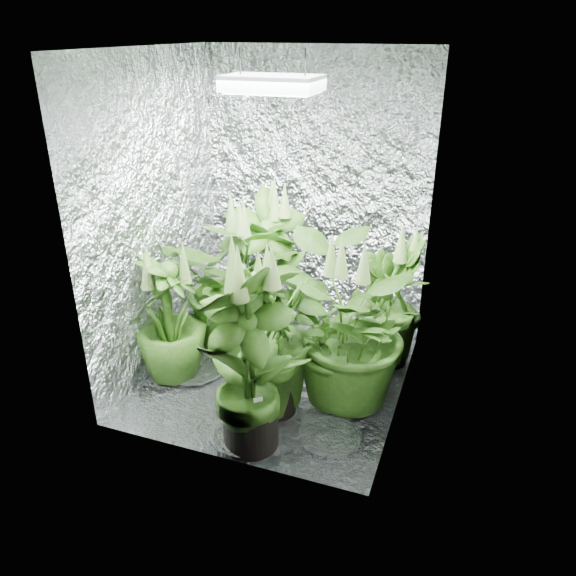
% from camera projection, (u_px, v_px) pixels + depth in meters
% --- Properties ---
extents(ground, '(1.60, 1.60, 0.00)m').
position_uv_depth(ground, '(276.00, 378.00, 3.69)').
color(ground, silver).
rests_on(ground, ground).
extents(walls, '(1.62, 1.62, 2.00)m').
position_uv_depth(walls, '(274.00, 234.00, 3.27)').
color(walls, silver).
rests_on(walls, ground).
extents(ceiling, '(1.60, 1.60, 0.01)m').
position_uv_depth(ceiling, '(272.00, 48.00, 2.84)').
color(ceiling, silver).
rests_on(ceiling, walls).
extents(grow_lamp, '(0.50, 0.30, 0.22)m').
position_uv_depth(grow_lamp, '(272.00, 84.00, 2.91)').
color(grow_lamp, gray).
rests_on(grow_lamp, ceiling).
extents(plant_a, '(0.97, 0.97, 1.12)m').
position_uv_depth(plant_a, '(239.00, 283.00, 3.77)').
color(plant_a, black).
rests_on(plant_a, ground).
extents(plant_b, '(0.78, 0.78, 1.17)m').
position_uv_depth(plant_b, '(268.00, 271.00, 3.93)').
color(plant_b, black).
rests_on(plant_b, ground).
extents(plant_c, '(0.61, 0.61, 0.98)m').
position_uv_depth(plant_c, '(391.00, 303.00, 3.70)').
color(plant_c, black).
rests_on(plant_c, ground).
extents(plant_d, '(0.65, 0.65, 0.91)m').
position_uv_depth(plant_d, '(169.00, 321.00, 3.54)').
color(plant_d, black).
rests_on(plant_d, ground).
extents(plant_e, '(1.02, 1.02, 1.08)m').
position_uv_depth(plant_e, '(346.00, 330.00, 3.22)').
color(plant_e, black).
rests_on(plant_e, ground).
extents(plant_f, '(0.80, 0.80, 1.21)m').
position_uv_depth(plant_f, '(248.00, 357.00, 2.88)').
color(plant_f, black).
rests_on(plant_f, ground).
extents(plant_g, '(0.64, 0.64, 1.06)m').
position_uv_depth(plant_g, '(275.00, 339.00, 3.17)').
color(plant_g, black).
rests_on(plant_g, ground).
extents(circulation_fan, '(0.21, 0.33, 0.40)m').
position_uv_depth(circulation_fan, '(373.00, 351.00, 3.67)').
color(circulation_fan, black).
rests_on(circulation_fan, ground).
extents(plant_label, '(0.05, 0.05, 0.08)m').
position_uv_depth(plant_label, '(259.00, 405.00, 2.94)').
color(plant_label, white).
rests_on(plant_label, plant_f).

